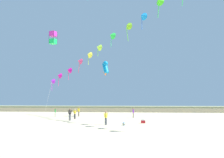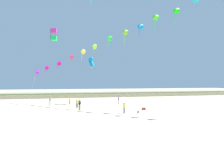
{
  "view_description": "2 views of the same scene",
  "coord_description": "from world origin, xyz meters",
  "px_view_note": "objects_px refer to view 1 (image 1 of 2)",
  "views": [
    {
      "loc": [
        6.74,
        -22.04,
        2.86
      ],
      "look_at": [
        2.38,
        11.47,
        6.0
      ],
      "focal_mm": 38.0,
      "sensor_mm": 36.0,
      "label": 1
    },
    {
      "loc": [
        -7.18,
        -22.54,
        4.7
      ],
      "look_at": [
        2.25,
        13.44,
        5.33
      ],
      "focal_mm": 32.0,
      "sensor_mm": 36.0,
      "label": 2
    }
  ],
  "objects_px": {
    "person_mid_center": "(106,117)",
    "large_kite_high_solo": "(53,38)",
    "person_far_left": "(75,113)",
    "large_kite_mid_trail": "(105,68)",
    "person_near_left": "(70,114)",
    "beach_cooler": "(143,122)",
    "person_far_center": "(79,111)",
    "person_near_right": "(133,112)",
    "beach_ball": "(124,124)",
    "person_far_right": "(55,112)"
  },
  "relations": [
    {
      "from": "person_near_left",
      "to": "person_near_right",
      "type": "relative_size",
      "value": 1.05
    },
    {
      "from": "person_near_right",
      "to": "large_kite_high_solo",
      "type": "xyz_separation_m",
      "value": [
        -13.36,
        -2.96,
        12.61
      ]
    },
    {
      "from": "large_kite_high_solo",
      "to": "beach_cooler",
      "type": "xyz_separation_m",
      "value": [
        15.01,
        -6.55,
        -13.36
      ]
    },
    {
      "from": "large_kite_high_solo",
      "to": "beach_ball",
      "type": "xyz_separation_m",
      "value": [
        12.76,
        -9.63,
        -13.39
      ]
    },
    {
      "from": "person_far_right",
      "to": "large_kite_mid_trail",
      "type": "distance_m",
      "value": 12.38
    },
    {
      "from": "person_far_left",
      "to": "person_near_right",
      "type": "bearing_deg",
      "value": 21.79
    },
    {
      "from": "person_mid_center",
      "to": "person_far_right",
      "type": "height_order",
      "value": "person_mid_center"
    },
    {
      "from": "person_near_left",
      "to": "beach_ball",
      "type": "height_order",
      "value": "person_near_left"
    },
    {
      "from": "person_near_left",
      "to": "large_kite_high_solo",
      "type": "height_order",
      "value": "large_kite_high_solo"
    },
    {
      "from": "person_near_left",
      "to": "person_far_center",
      "type": "height_order",
      "value": "person_near_left"
    },
    {
      "from": "person_far_right",
      "to": "beach_cooler",
      "type": "distance_m",
      "value": 18.99
    },
    {
      "from": "person_mid_center",
      "to": "person_far_left",
      "type": "xyz_separation_m",
      "value": [
        -6.37,
        8.67,
        -0.04
      ]
    },
    {
      "from": "person_mid_center",
      "to": "large_kite_high_solo",
      "type": "height_order",
      "value": "large_kite_high_solo"
    },
    {
      "from": "person_near_left",
      "to": "person_mid_center",
      "type": "xyz_separation_m",
      "value": [
        6.2,
        -5.51,
        -0.06
      ]
    },
    {
      "from": "person_near_right",
      "to": "person_far_left",
      "type": "bearing_deg",
      "value": -158.21
    },
    {
      "from": "person_far_right",
      "to": "beach_ball",
      "type": "bearing_deg",
      "value": -44.93
    },
    {
      "from": "person_near_right",
      "to": "person_far_center",
      "type": "bearing_deg",
      "value": 166.5
    },
    {
      "from": "large_kite_high_solo",
      "to": "beach_ball",
      "type": "distance_m",
      "value": 20.85
    },
    {
      "from": "person_near_right",
      "to": "large_kite_high_solo",
      "type": "distance_m",
      "value": 18.61
    },
    {
      "from": "large_kite_high_solo",
      "to": "person_far_center",
      "type": "bearing_deg",
      "value": 59.8
    },
    {
      "from": "person_far_right",
      "to": "large_kite_high_solo",
      "type": "relative_size",
      "value": 0.74
    },
    {
      "from": "person_far_left",
      "to": "person_far_center",
      "type": "distance_m",
      "value": 6.21
    },
    {
      "from": "person_mid_center",
      "to": "beach_cooler",
      "type": "xyz_separation_m",
      "value": [
        4.44,
        2.82,
        -0.74
      ]
    },
    {
      "from": "person_mid_center",
      "to": "beach_ball",
      "type": "xyz_separation_m",
      "value": [
        2.19,
        -0.26,
        -0.77
      ]
    },
    {
      "from": "person_far_left",
      "to": "large_kite_mid_trail",
      "type": "height_order",
      "value": "large_kite_mid_trail"
    },
    {
      "from": "large_kite_high_solo",
      "to": "person_near_right",
      "type": "bearing_deg",
      "value": 12.49
    },
    {
      "from": "person_far_center",
      "to": "beach_ball",
      "type": "height_order",
      "value": "person_far_center"
    },
    {
      "from": "person_near_left",
      "to": "person_mid_center",
      "type": "relative_size",
      "value": 1.06
    },
    {
      "from": "person_near_left",
      "to": "large_kite_mid_trail",
      "type": "relative_size",
      "value": 0.61
    },
    {
      "from": "person_far_center",
      "to": "beach_ball",
      "type": "distance_m",
      "value": 17.86
    },
    {
      "from": "person_near_left",
      "to": "large_kite_mid_trail",
      "type": "height_order",
      "value": "large_kite_mid_trail"
    },
    {
      "from": "person_far_left",
      "to": "large_kite_mid_trail",
      "type": "distance_m",
      "value": 11.69
    },
    {
      "from": "beach_cooler",
      "to": "person_far_left",
      "type": "bearing_deg",
      "value": 151.58
    },
    {
      "from": "beach_cooler",
      "to": "person_far_right",
      "type": "bearing_deg",
      "value": 146.51
    },
    {
      "from": "person_mid_center",
      "to": "person_far_center",
      "type": "height_order",
      "value": "person_far_center"
    },
    {
      "from": "person_far_center",
      "to": "beach_ball",
      "type": "bearing_deg",
      "value": -57.43
    },
    {
      "from": "person_near_left",
      "to": "person_near_right",
      "type": "height_order",
      "value": "person_near_left"
    },
    {
      "from": "person_far_left",
      "to": "person_far_right",
      "type": "distance_m",
      "value": 6.82
    },
    {
      "from": "beach_cooler",
      "to": "person_near_left",
      "type": "bearing_deg",
      "value": 165.78
    },
    {
      "from": "person_near_right",
      "to": "large_kite_mid_trail",
      "type": "height_order",
      "value": "large_kite_mid_trail"
    },
    {
      "from": "person_far_left",
      "to": "beach_ball",
      "type": "bearing_deg",
      "value": -46.18
    },
    {
      "from": "person_mid_center",
      "to": "beach_ball",
      "type": "distance_m",
      "value": 2.34
    },
    {
      "from": "person_near_left",
      "to": "beach_cooler",
      "type": "height_order",
      "value": "person_near_left"
    },
    {
      "from": "person_far_right",
      "to": "large_kite_mid_trail",
      "type": "height_order",
      "value": "large_kite_mid_trail"
    },
    {
      "from": "person_far_center",
      "to": "beach_cooler",
      "type": "height_order",
      "value": "person_far_center"
    },
    {
      "from": "large_kite_high_solo",
      "to": "person_near_left",
      "type": "bearing_deg",
      "value": -41.44
    },
    {
      "from": "large_kite_mid_trail",
      "to": "beach_ball",
      "type": "distance_m",
      "value": 19.19
    },
    {
      "from": "person_near_left",
      "to": "beach_cooler",
      "type": "bearing_deg",
      "value": -14.22
    },
    {
      "from": "person_near_left",
      "to": "person_far_right",
      "type": "bearing_deg",
      "value": 123.72
    },
    {
      "from": "large_kite_high_solo",
      "to": "large_kite_mid_trail",
      "type": "bearing_deg",
      "value": 39.67
    }
  ]
}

